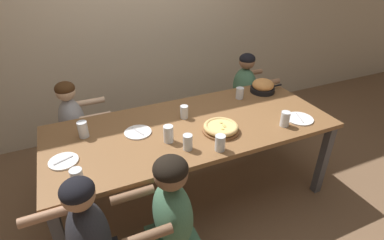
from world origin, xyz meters
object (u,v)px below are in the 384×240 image
skillet_bowl (263,87)px  drinking_glass_c (220,143)px  drinking_glass_f (184,113)px  drinking_glass_h (188,143)px  empty_plate_a (138,132)px  diner_near_midleft (173,230)px  drinking_glass_b (77,178)px  drinking_glass_e (285,120)px  drinking_glass_d (168,135)px  drinking_glass_g (83,130)px  diner_far_left (76,137)px  pizza_board_main (221,128)px  drinking_glass_a (240,94)px  empty_plate_c (299,119)px  diner_far_right (244,101)px  empty_plate_b (64,161)px

skillet_bowl → drinking_glass_c: (-0.90, -0.73, 0.00)m
drinking_glass_f → drinking_glass_h: 0.48m
skillet_bowl → empty_plate_a: skillet_bowl is taller
diner_near_midleft → empty_plate_a: bearing=-0.6°
skillet_bowl → drinking_glass_b: 2.03m
empty_plate_a → drinking_glass_e: (1.17, -0.39, 0.05)m
drinking_glass_d → drinking_glass_g: bearing=150.4°
drinking_glass_f → diner_far_left: diner_far_left is taller
skillet_bowl → diner_near_midleft: diner_near_midleft is taller
empty_plate_a → drinking_glass_d: 0.29m
skillet_bowl → drinking_glass_f: size_ratio=3.12×
pizza_board_main → drinking_glass_a: (0.47, 0.47, 0.02)m
drinking_glass_h → drinking_glass_d: bearing=122.0°
drinking_glass_c → drinking_glass_g: (-0.91, 0.60, -0.00)m
drinking_glass_b → diner_near_midleft: size_ratio=0.11×
pizza_board_main → drinking_glass_c: size_ratio=2.45×
diner_near_midleft → drinking_glass_b: bearing=54.6°
empty_plate_c → drinking_glass_c: bearing=-172.3°
diner_far_right → diner_far_left: size_ratio=1.01×
empty_plate_b → diner_far_right: 2.23m
skillet_bowl → empty_plate_b: (-1.99, -0.41, -0.05)m
diner_near_midleft → drinking_glass_g: bearing=23.5°
drinking_glass_a → diner_near_midleft: 1.54m
drinking_glass_g → pizza_board_main: bearing=-19.9°
empty_plate_c → drinking_glass_a: drinking_glass_a is taller
skillet_bowl → drinking_glass_b: skillet_bowl is taller
skillet_bowl → drinking_glass_a: 0.30m
diner_near_midleft → diner_far_right: 2.08m
skillet_bowl → drinking_glass_e: bearing=-110.0°
empty_plate_c → drinking_glass_f: (-0.92, 0.44, 0.05)m
drinking_glass_d → diner_far_left: (-0.66, 0.88, -0.38)m
pizza_board_main → drinking_glass_d: bearing=175.3°
pizza_board_main → skillet_bowl: size_ratio=0.84×
drinking_glass_b → drinking_glass_a: bearing=22.2°
pizza_board_main → empty_plate_a: pizza_board_main is taller
empty_plate_a → diner_far_left: diner_far_left is taller
drinking_glass_b → drinking_glass_d: (0.70, 0.23, 0.01)m
drinking_glass_b → drinking_glass_f: (0.95, 0.52, -0.00)m
pizza_board_main → drinking_glass_e: size_ratio=2.34×
drinking_glass_e → diner_far_right: bearing=74.2°
empty_plate_b → drinking_glass_g: drinking_glass_g is taller
drinking_glass_e → drinking_glass_h: bearing=178.7°
drinking_glass_c → drinking_glass_d: 0.41m
skillet_bowl → drinking_glass_f: (-0.96, -0.17, -0.01)m
drinking_glass_c → diner_far_left: 1.55m
diner_far_right → drinking_glass_c: bearing=-40.2°
empty_plate_c → drinking_glass_f: size_ratio=2.05×
drinking_glass_b → drinking_glass_f: size_ratio=1.01×
empty_plate_a → drinking_glass_d: bearing=-49.1°
skillet_bowl → empty_plate_b: skillet_bowl is taller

